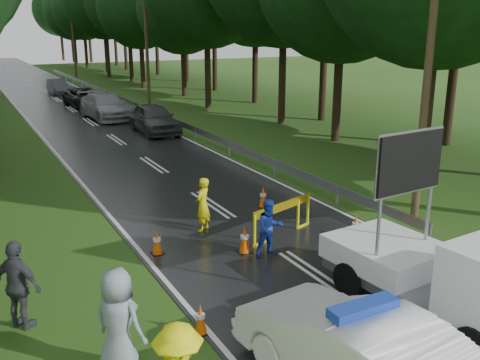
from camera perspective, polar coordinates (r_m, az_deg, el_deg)
ground at (r=13.24m, az=8.19°, el=-10.07°), size 160.00×160.00×0.00m
road at (r=40.58m, az=-17.55°, el=7.20°), size 7.00×140.00×0.02m
guardrail at (r=41.00m, az=-12.40°, el=8.42°), size 0.12×60.06×0.70m
utility_pole_near at (r=16.89m, az=19.59°, el=12.72°), size 1.40×0.24×10.00m
utility_pole_mid at (r=39.51m, az=-9.96°, el=14.85°), size 1.40×0.24×10.00m
utility_pole_far at (r=64.72m, az=-17.42°, el=14.80°), size 1.40×0.24×10.00m
police_sedan at (r=9.05m, az=12.68°, el=-17.95°), size 2.26×4.98×1.74m
work_truck at (r=11.61m, az=21.28°, el=-9.48°), size 2.41×4.81×3.72m
barrier at (r=15.22m, az=4.60°, el=-3.26°), size 2.35×0.79×1.01m
officer at (r=15.58m, az=-3.99°, el=-2.64°), size 0.70×0.67×1.61m
civilian at (r=13.88m, az=3.19°, el=-5.16°), size 0.77×0.61×1.55m
bystander_mid at (r=11.51m, az=-22.56°, el=-10.33°), size 1.03×1.12×1.84m
bystander_right at (r=9.56m, az=-12.83°, el=-14.65°), size 1.08×1.14×1.96m
queue_car_first at (r=30.44m, az=-9.16°, el=6.52°), size 2.02×4.85×1.64m
queue_car_second at (r=35.81m, az=-14.15°, el=7.64°), size 2.72×5.70×1.60m
queue_car_third at (r=41.63m, az=-16.18°, el=8.45°), size 2.64×5.04×1.35m
queue_car_fourth at (r=50.42m, az=-18.88°, el=9.43°), size 1.38×3.92×1.29m
cone_near_left at (r=10.78m, az=-4.24°, el=-14.60°), size 0.30×0.30×0.64m
cone_center at (r=14.18m, az=0.51°, el=-6.41°), size 0.36×0.36×0.77m
cone_far at (r=17.71m, az=2.47°, el=-1.85°), size 0.33×0.33×0.71m
cone_left_mid at (r=14.29m, az=-8.85°, el=-6.60°), size 0.33×0.33×0.69m
cone_right at (r=15.57m, az=12.21°, el=-4.86°), size 0.32×0.32×0.68m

